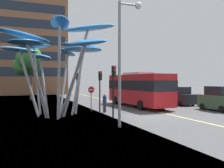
# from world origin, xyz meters

# --- Properties ---
(ground) EXTENTS (120.00, 240.00, 0.10)m
(ground) POSITION_xyz_m (-0.70, 0.00, -0.05)
(ground) COLOR #424244
(red_bus) EXTENTS (3.05, 10.47, 3.73)m
(red_bus) POSITION_xyz_m (2.21, 7.09, 2.04)
(red_bus) COLOR red
(red_bus) RESTS_ON ground
(leaf_sculpture) EXTENTS (9.22, 12.00, 7.30)m
(leaf_sculpture) POSITION_xyz_m (-6.97, 2.92, 5.43)
(leaf_sculpture) COLOR #9EA0A5
(leaf_sculpture) RESTS_ON ground
(traffic_light_kerb_near) EXTENTS (0.28, 0.42, 3.97)m
(traffic_light_kerb_near) POSITION_xyz_m (-3.24, 0.50, 2.87)
(traffic_light_kerb_near) COLOR black
(traffic_light_kerb_near) RESTS_ON ground
(traffic_light_kerb_far) EXTENTS (0.28, 0.42, 3.68)m
(traffic_light_kerb_far) POSITION_xyz_m (-3.08, 4.22, 2.67)
(traffic_light_kerb_far) COLOR black
(traffic_light_kerb_far) RESTS_ON ground
(traffic_light_island_mid) EXTENTS (0.28, 0.42, 3.77)m
(traffic_light_island_mid) POSITION_xyz_m (-3.36, 12.23, 2.73)
(traffic_light_island_mid) COLOR black
(traffic_light_island_mid) RESTS_ON ground
(car_parked_near) EXTENTS (2.04, 3.94, 2.31)m
(car_parked_near) POSITION_xyz_m (7.81, 1.19, 1.07)
(car_parked_near) COLOR #2D5138
(car_parked_near) RESTS_ON ground
(car_parked_mid) EXTENTS (2.03, 4.58, 2.10)m
(car_parked_mid) POSITION_xyz_m (7.72, 7.34, 0.98)
(car_parked_mid) COLOR black
(car_parked_mid) RESTS_ON ground
(car_parked_far) EXTENTS (1.97, 4.45, 2.34)m
(car_parked_far) POSITION_xyz_m (7.23, 13.07, 1.09)
(car_parked_far) COLOR gold
(car_parked_far) RESTS_ON ground
(car_side_street) EXTENTS (1.96, 4.52, 2.02)m
(car_side_street) POSITION_xyz_m (7.14, 18.94, 0.95)
(car_side_street) COLOR black
(car_side_street) RESTS_ON ground
(car_far_side) EXTENTS (1.94, 3.97, 2.14)m
(car_far_side) POSITION_xyz_m (7.54, 25.27, 1.00)
(car_far_side) COLOR navy
(car_far_side) RESTS_ON ground
(street_lamp) EXTENTS (1.59, 0.44, 7.81)m
(street_lamp) POSITION_xyz_m (-3.83, -2.87, 4.96)
(street_lamp) COLOR gray
(street_lamp) RESTS_ON ground
(tree_pavement_near) EXTENTS (4.21, 4.79, 7.98)m
(tree_pavement_near) POSITION_xyz_m (-8.62, 21.48, 5.68)
(tree_pavement_near) COLOR brown
(tree_pavement_near) RESTS_ON ground
(pedestrian) EXTENTS (0.34, 0.34, 1.66)m
(pedestrian) POSITION_xyz_m (-2.75, 3.92, 0.83)
(pedestrian) COLOR #2D3342
(pedestrian) RESTS_ON ground
(no_entry_sign) EXTENTS (0.60, 0.12, 2.30)m
(no_entry_sign) POSITION_xyz_m (-3.68, 5.05, 1.54)
(no_entry_sign) COLOR gray
(no_entry_sign) RESTS_ON ground
(backdrop_building) EXTENTS (20.84, 14.43, 21.76)m
(backdrop_building) POSITION_xyz_m (-10.92, 39.87, 10.88)
(backdrop_building) COLOR brown
(backdrop_building) RESTS_ON ground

